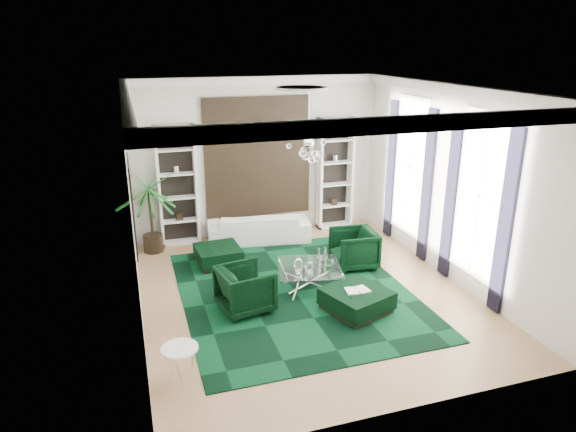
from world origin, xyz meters
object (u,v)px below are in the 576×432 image
object	(u,v)px
ottoman_side	(218,256)
side_table	(181,364)
sofa	(259,227)
armchair_right	(354,249)
ottoman_front	(356,301)
armchair_left	(245,289)
palm	(150,201)
coffee_table	(309,277)

from	to	relation	value
ottoman_side	side_table	distance (m)	3.94
sofa	armchair_right	distance (m)	2.57
sofa	ottoman_front	distance (m)	3.91
armchair_left	side_table	bearing A→B (deg)	131.00
sofa	ottoman_front	bearing A→B (deg)	109.96
ottoman_front	palm	world-z (taller)	palm
coffee_table	ottoman_front	distance (m)	1.25
armchair_right	coffee_table	distance (m)	1.37
armchair_left	ottoman_side	xyz separation A→B (m)	(-0.11, 2.08, -0.21)
side_table	palm	world-z (taller)	palm
sofa	armchair_left	world-z (taller)	armchair_left
coffee_table	side_table	xyz separation A→B (m)	(-2.71, -2.19, 0.04)
armchair_left	palm	size ratio (longest dim) A/B	0.37
armchair_left	ottoman_side	size ratio (longest dim) A/B	0.99
sofa	palm	distance (m)	2.59
armchair_left	side_table	world-z (taller)	armchair_left
palm	ottoman_front	bearing A→B (deg)	-50.38
armchair_left	armchair_right	xyz separation A→B (m)	(2.60, 1.13, 0.00)
ottoman_front	coffee_table	bearing A→B (deg)	111.79
sofa	palm	size ratio (longest dim) A/B	1.00
armchair_right	coffee_table	world-z (taller)	armchair_right
armchair_left	side_table	xyz separation A→B (m)	(-1.32, -1.67, -0.16)
ottoman_front	palm	size ratio (longest dim) A/B	0.42
sofa	armchair_left	bearing A→B (deg)	79.78
sofa	armchair_right	world-z (taller)	armchair_right
coffee_table	ottoman_side	distance (m)	2.17
sofa	side_table	xyz separation A→B (m)	(-2.39, -4.85, -0.10)
palm	ottoman_side	bearing A→B (deg)	-43.06
sofa	coffee_table	distance (m)	2.69
sofa	armchair_right	size ratio (longest dim) A/B	2.68
coffee_table	palm	distance (m)	4.03
sofa	ottoman_side	distance (m)	1.62
ottoman_front	palm	bearing A→B (deg)	129.62
armchair_left	ottoman_front	size ratio (longest dim) A/B	0.89
sofa	palm	xyz separation A→B (m)	(-2.45, 0.09, 0.85)
side_table	palm	xyz separation A→B (m)	(-0.06, 4.94, 0.95)
armchair_right	sofa	bearing A→B (deg)	-137.93
armchair_left	ottoman_front	distance (m)	1.97
coffee_table	palm	xyz separation A→B (m)	(-2.77, 2.75, 0.99)
coffee_table	ottoman_front	bearing A→B (deg)	-68.21
side_table	armchair_left	bearing A→B (deg)	51.64
sofa	armchair_left	xyz separation A→B (m)	(-1.07, -3.19, 0.06)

